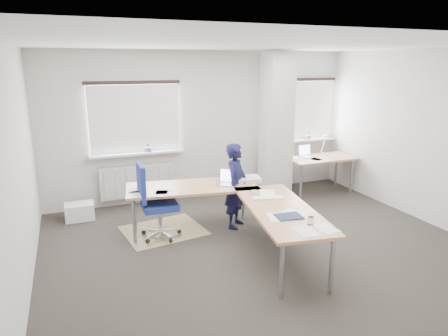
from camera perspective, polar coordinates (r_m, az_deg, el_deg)
name	(u,v)px	position (r m, az deg, el deg)	size (l,w,h in m)	color
ground	(259,246)	(5.92, 5.06, -11.00)	(6.00, 6.00, 0.00)	#292421
room_shell	(259,121)	(5.88, 5.07, 6.68)	(6.04, 5.04, 2.82)	#BDB6AC
floor_mat	(164,230)	(6.46, -8.62, -8.81)	(1.19, 1.01, 0.01)	olive
white_crate	(80,211)	(7.21, -19.91, -5.85)	(0.47, 0.33, 0.28)	white
desk_main	(236,198)	(5.75, 1.69, -4.31)	(2.40, 2.95, 0.96)	#966140
desk_side	(320,159)	(8.28, 13.59, 1.21)	(1.41, 0.72, 1.22)	#966140
task_chair	(157,217)	(6.13, -9.53, -6.94)	(0.63, 0.62, 1.16)	navy
person	(236,186)	(6.33, 1.72, -2.56)	(0.50, 0.33, 1.37)	black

